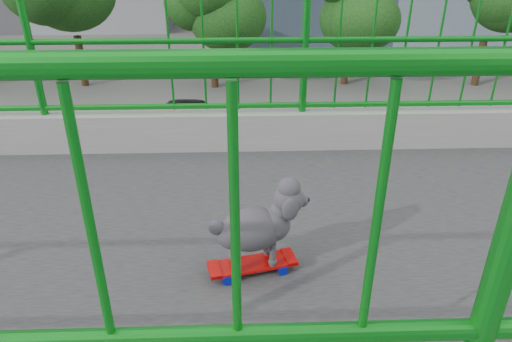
{
  "coord_description": "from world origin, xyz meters",
  "views": [
    {
      "loc": [
        2.09,
        -2.49,
        8.58
      ],
      "look_at": [
        -0.73,
        -2.39,
        7.12
      ],
      "focal_mm": 32.95,
      "sensor_mm": 36.0,
      "label": 1
    }
  ],
  "objects_px": {
    "poodle": "(258,225)",
    "car_0": "(72,316)",
    "car_1": "(20,237)",
    "car_4": "(195,115)",
    "skateboard": "(253,265)"
  },
  "relations": [
    {
      "from": "skateboard",
      "to": "car_1",
      "type": "xyz_separation_m",
      "value": [
        -9.37,
        -6.4,
        -6.31
      ]
    },
    {
      "from": "car_4",
      "to": "poodle",
      "type": "bearing_deg",
      "value": -173.31
    },
    {
      "from": "skateboard",
      "to": "car_0",
      "type": "bearing_deg",
      "value": -160.5
    },
    {
      "from": "car_4",
      "to": "car_1",
      "type": "bearing_deg",
      "value": 156.38
    },
    {
      "from": "car_1",
      "to": "car_4",
      "type": "height_order",
      "value": "car_4"
    },
    {
      "from": "skateboard",
      "to": "car_1",
      "type": "relative_size",
      "value": 0.11
    },
    {
      "from": "poodle",
      "to": "car_0",
      "type": "bearing_deg",
      "value": -160.3
    },
    {
      "from": "car_1",
      "to": "car_4",
      "type": "relative_size",
      "value": 0.98
    },
    {
      "from": "car_0",
      "to": "car_1",
      "type": "xyz_separation_m",
      "value": [
        -3.2,
        -2.46,
        -0.04
      ]
    },
    {
      "from": "car_0",
      "to": "skateboard",
      "type": "bearing_deg",
      "value": 32.56
    },
    {
      "from": "car_0",
      "to": "car_1",
      "type": "relative_size",
      "value": 1.02
    },
    {
      "from": "car_0",
      "to": "car_4",
      "type": "height_order",
      "value": "car_4"
    },
    {
      "from": "car_1",
      "to": "car_4",
      "type": "xyz_separation_m",
      "value": [
        -9.6,
        4.2,
        0.04
      ]
    },
    {
      "from": "poodle",
      "to": "car_0",
      "type": "xyz_separation_m",
      "value": [
        -6.17,
        -3.97,
        -6.51
      ]
    },
    {
      "from": "poodle",
      "to": "car_4",
      "type": "relative_size",
      "value": 0.11
    }
  ]
}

